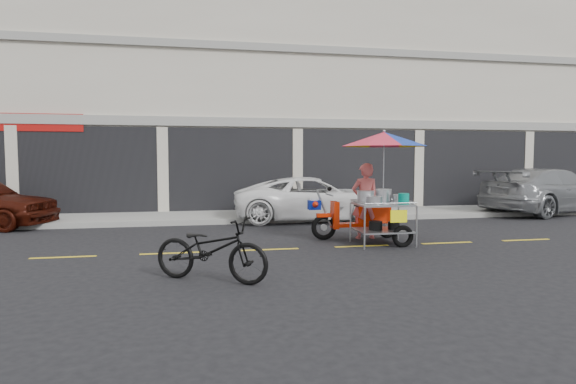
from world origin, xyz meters
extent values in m
plane|color=black|center=(0.00, 0.00, 0.00)|extent=(90.00, 90.00, 0.00)
cube|color=gray|center=(0.00, 5.50, 0.07)|extent=(45.00, 3.00, 0.15)
cube|color=beige|center=(0.00, 10.50, 4.00)|extent=(36.00, 8.00, 8.00)
cube|color=black|center=(0.00, 6.47, 1.45)|extent=(35.28, 0.06, 2.90)
cube|color=gray|center=(0.00, 6.45, 3.10)|extent=(36.00, 0.12, 0.30)
cube|color=gray|center=(0.00, 6.45, 5.60)|extent=(36.00, 0.12, 0.25)
cube|color=#A50F0C|center=(-9.00, 6.44, 3.00)|extent=(4.20, 0.05, 0.55)
cube|color=white|center=(14.00, 11.00, 5.20)|extent=(8.00, 7.00, 10.40)
cube|color=gold|center=(0.00, 0.00, 0.00)|extent=(42.00, 0.10, 0.01)
imported|color=white|center=(0.01, 4.35, 0.66)|extent=(4.94, 2.61, 1.32)
imported|color=gray|center=(8.38, 4.59, 0.78)|extent=(5.76, 3.64, 1.55)
imported|color=black|center=(-3.29, -2.36, 0.50)|extent=(1.96, 1.52, 0.99)
torus|color=black|center=(-0.58, 0.95, 0.29)|extent=(0.60, 0.12, 0.60)
torus|color=black|center=(0.99, 0.93, 0.29)|extent=(0.60, 0.12, 0.60)
cylinder|color=#9EA0A5|center=(-0.58, 0.95, 0.29)|extent=(0.15, 0.06, 0.15)
cylinder|color=#9EA0A5|center=(0.99, 0.93, 0.29)|extent=(0.15, 0.06, 0.15)
cube|color=red|center=(-0.58, 0.95, 0.58)|extent=(0.34, 0.13, 0.08)
cylinder|color=#9EA0A5|center=(-0.58, 0.95, 0.73)|extent=(0.38, 0.06, 0.85)
cube|color=red|center=(-0.32, 0.95, 0.58)|extent=(0.13, 0.36, 0.63)
cube|color=red|center=(0.15, 0.94, 0.34)|extent=(0.84, 0.30, 0.08)
cube|color=red|center=(0.62, 0.94, 0.58)|extent=(0.79, 0.28, 0.42)
cube|color=black|center=(0.52, 0.94, 0.82)|extent=(0.68, 0.26, 0.10)
cylinder|color=#9EA0A5|center=(-0.46, 0.95, 1.05)|extent=(0.04, 0.58, 0.04)
sphere|color=black|center=(-0.39, 1.16, 1.17)|extent=(0.10, 0.10, 0.10)
cylinder|color=white|center=(-0.46, 0.95, 0.50)|extent=(0.13, 0.13, 0.05)
cube|color=navy|center=(-0.81, 0.95, 0.82)|extent=(0.28, 0.23, 0.21)
cylinder|color=white|center=(-0.81, 0.95, 0.94)|extent=(0.17, 0.17, 0.05)
cone|color=red|center=(-0.82, 0.78, 0.84)|extent=(0.19, 0.23, 0.19)
torus|color=black|center=(0.82, -0.27, 0.23)|extent=(0.48, 0.11, 0.48)
cylinder|color=#9EA0A5|center=(-0.08, -0.36, 0.45)|extent=(0.04, 0.04, 0.89)
cylinder|color=#9EA0A5|center=(-0.06, 0.58, 0.45)|extent=(0.04, 0.04, 0.89)
cylinder|color=#9EA0A5|center=(1.08, -0.38, 0.45)|extent=(0.04, 0.04, 0.89)
cylinder|color=#9EA0A5|center=(1.09, 0.56, 0.45)|extent=(0.04, 0.04, 0.89)
cube|color=#9EA0A5|center=(0.51, 0.10, 0.31)|extent=(1.16, 0.96, 0.03)
cube|color=#9EA0A5|center=(0.51, 0.10, 0.89)|extent=(1.16, 0.96, 0.04)
cylinder|color=#9EA0A5|center=(0.50, -0.37, 0.95)|extent=(1.15, 0.04, 0.03)
cylinder|color=#9EA0A5|center=(0.51, 0.57, 0.95)|extent=(1.15, 0.04, 0.03)
cylinder|color=#9EA0A5|center=(-0.07, 0.11, 0.95)|extent=(0.04, 0.94, 0.03)
cylinder|color=#9EA0A5|center=(1.08, 0.09, 0.95)|extent=(0.04, 0.94, 0.03)
cylinder|color=#9EA0A5|center=(0.51, 0.57, 0.31)|extent=(0.05, 0.79, 0.04)
cylinder|color=#9EA0A5|center=(0.51, 0.57, 0.84)|extent=(0.05, 0.79, 0.04)
cube|color=#FFF90E|center=(0.66, -0.41, 0.68)|extent=(0.37, 0.03, 0.26)
cylinder|color=#B7B7BC|center=(0.20, 0.31, 1.03)|extent=(0.38, 0.38, 0.24)
cylinder|color=#B7B7BC|center=(0.61, 0.33, 1.05)|extent=(0.37, 0.37, 0.28)
cylinder|color=#B7B7BC|center=(0.91, 0.15, 0.99)|extent=(0.27, 0.27, 0.16)
cylinder|color=#B7B7BC|center=(0.24, -0.09, 0.99)|extent=(0.35, 0.35, 0.15)
cylinder|color=#02816D|center=(0.87, -0.17, 1.03)|extent=(0.23, 0.23, 0.23)
cylinder|color=black|center=(0.35, 0.10, 0.42)|extent=(0.30, 0.30, 0.19)
cylinder|color=black|center=(0.77, 0.10, 0.41)|extent=(0.25, 0.25, 0.17)
cylinder|color=#9EA0A5|center=(0.56, 0.20, 1.68)|extent=(0.03, 0.03, 1.57)
sphere|color=#9EA0A5|center=(0.56, 0.20, 2.48)|extent=(0.06, 0.06, 0.06)
imported|color=#C95552|center=(0.41, 0.94, 0.89)|extent=(0.65, 0.43, 1.78)
camera|label=1|loc=(-3.55, -9.73, 1.89)|focal=30.00mm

